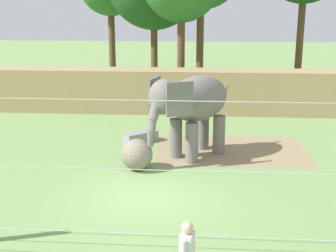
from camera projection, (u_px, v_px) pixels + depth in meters
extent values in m
plane|color=#759956|center=(148.00, 197.00, 13.08)|extent=(120.00, 120.00, 0.00)
cube|color=#937F5B|center=(232.00, 150.00, 17.36)|extent=(5.76, 4.01, 0.01)
cube|color=tan|center=(173.00, 91.00, 23.43)|extent=(36.00, 1.80, 2.21)
cylinder|color=slate|center=(192.00, 143.00, 15.86)|extent=(0.45, 0.45, 1.44)
cylinder|color=slate|center=(176.00, 138.00, 16.41)|extent=(0.45, 0.45, 1.44)
cylinder|color=slate|center=(219.00, 135.00, 16.84)|extent=(0.45, 0.45, 1.44)
cylinder|color=slate|center=(203.00, 131.00, 17.40)|extent=(0.45, 0.45, 1.44)
ellipsoid|color=slate|center=(198.00, 98.00, 16.26)|extent=(2.86, 2.96, 1.65)
ellipsoid|color=slate|center=(164.00, 97.00, 15.06)|extent=(1.52, 1.52, 1.19)
cube|color=slate|center=(180.00, 99.00, 14.70)|extent=(0.89, 0.46, 1.13)
cube|color=slate|center=(154.00, 94.00, 15.56)|extent=(0.37, 0.92, 1.13)
cylinder|color=slate|center=(155.00, 111.00, 14.88)|extent=(0.58, 0.60, 0.65)
cylinder|color=slate|center=(152.00, 125.00, 14.91)|extent=(0.44, 0.45, 0.61)
cylinder|color=slate|center=(150.00, 138.00, 14.96)|extent=(0.30, 0.30, 0.57)
cylinder|color=slate|center=(225.00, 96.00, 17.29)|extent=(0.29, 0.30, 0.82)
sphere|color=gray|center=(137.00, 154.00, 15.19)|extent=(1.07, 1.07, 1.07)
cylinder|color=#B7B7BC|center=(128.00, 233.00, 9.63)|extent=(11.54, 0.02, 0.02)
cylinder|color=#B7B7BC|center=(127.00, 169.00, 9.26)|extent=(11.54, 0.02, 0.02)
cylinder|color=#B7B7BC|center=(125.00, 100.00, 8.89)|extent=(11.54, 0.02, 0.02)
cube|color=silver|center=(187.00, 248.00, 8.11)|extent=(0.29, 0.40, 0.56)
sphere|color=beige|center=(187.00, 227.00, 8.01)|extent=(0.22, 0.22, 0.22)
cylinder|color=silver|center=(190.00, 241.00, 8.33)|extent=(0.11, 0.11, 0.54)
cube|color=black|center=(186.00, 251.00, 8.43)|extent=(0.03, 0.07, 0.14)
cube|color=gray|center=(141.00, 137.00, 18.29)|extent=(1.39, 1.29, 0.44)
cylinder|color=brown|center=(181.00, 58.00, 26.19)|extent=(0.44, 0.44, 4.90)
cylinder|color=brown|center=(200.00, 49.00, 27.70)|extent=(0.44, 0.44, 5.66)
cylinder|color=brown|center=(300.00, 44.00, 28.55)|extent=(0.44, 0.44, 6.05)
cylinder|color=brown|center=(154.00, 56.00, 29.33)|extent=(0.44, 0.44, 4.47)
cylinder|color=brown|center=(112.00, 49.00, 30.48)|extent=(0.44, 0.44, 5.13)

